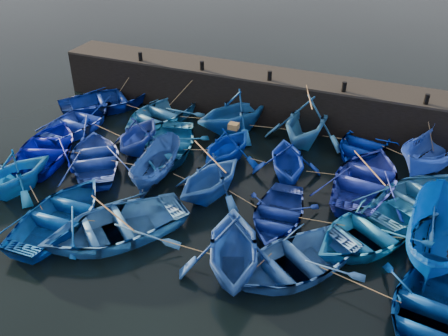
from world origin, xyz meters
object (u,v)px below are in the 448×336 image
at_px(boat_0, 108,100).
at_px(wooden_crate, 234,126).
at_px(boat_8, 168,146).
at_px(boat_20, 11,173).
at_px(boat_13, 48,148).

distance_m(boat_0, wooden_crate, 9.89).
height_order(boat_8, boat_20, boat_20).
height_order(boat_13, wooden_crate, wooden_crate).
xyz_separation_m(boat_0, boat_13, (0.48, -5.98, -0.03)).
bearing_deg(wooden_crate, boat_13, -161.81).
bearing_deg(wooden_crate, boat_8, -171.96).
relative_size(boat_0, boat_13, 1.06).
bearing_deg(boat_0, boat_8, -167.27).
xyz_separation_m(boat_20, wooden_crate, (8.17, 5.97, 1.08)).
bearing_deg(boat_13, boat_0, -104.54).
distance_m(boat_0, boat_8, 6.92).
bearing_deg(boat_20, boat_0, 113.10).
bearing_deg(wooden_crate, boat_20, -143.84).
bearing_deg(boat_13, wooden_crate, 179.09).
xyz_separation_m(boat_0, boat_8, (5.94, -3.56, -0.04)).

